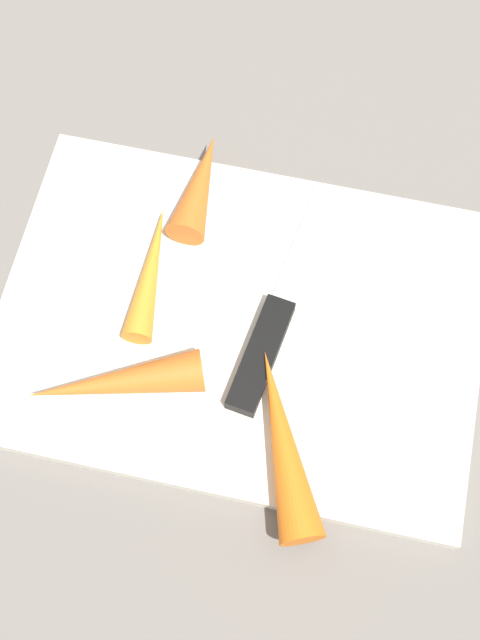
{
  "coord_description": "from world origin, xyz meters",
  "views": [
    {
      "loc": [
        -0.05,
        0.24,
        0.6
      ],
      "look_at": [
        0.0,
        0.0,
        0.01
      ],
      "focal_mm": 47.59,
      "sensor_mm": 36.0,
      "label": 1
    }
  ],
  "objects_px": {
    "cutting_board": "(240,323)",
    "carrot_shortest": "(200,185)",
    "knife": "(267,339)",
    "carrot_longest": "(283,442)",
    "carrot_long": "(115,383)",
    "carrot_short": "(150,271)"
  },
  "relations": [
    {
      "from": "cutting_board",
      "to": "carrot_shortest",
      "type": "distance_m",
      "value": 0.11
    },
    {
      "from": "knife",
      "to": "carrot_longest",
      "type": "relative_size",
      "value": 1.49
    },
    {
      "from": "carrot_long",
      "to": "knife",
      "type": "bearing_deg",
      "value": -170.02
    },
    {
      "from": "knife",
      "to": "carrot_longest",
      "type": "xyz_separation_m",
      "value": [
        -0.03,
        0.08,
        0.01
      ]
    },
    {
      "from": "carrot_long",
      "to": "carrot_longest",
      "type": "xyz_separation_m",
      "value": [
        -0.12,
        0.02,
        0.0
      ]
    },
    {
      "from": "cutting_board",
      "to": "carrot_short",
      "type": "bearing_deg",
      "value": -15.33
    },
    {
      "from": "carrot_shortest",
      "to": "cutting_board",
      "type": "bearing_deg",
      "value": -150.37
    },
    {
      "from": "carrot_long",
      "to": "carrot_short",
      "type": "relative_size",
      "value": 1.13
    },
    {
      "from": "carrot_shortest",
      "to": "carrot_longest",
      "type": "height_order",
      "value": "carrot_longest"
    },
    {
      "from": "carrot_longest",
      "to": "carrot_shortest",
      "type": "bearing_deg",
      "value": 6.42
    },
    {
      "from": "knife",
      "to": "carrot_long",
      "type": "height_order",
      "value": "carrot_long"
    },
    {
      "from": "carrot_long",
      "to": "carrot_short",
      "type": "height_order",
      "value": "carrot_long"
    },
    {
      "from": "cutting_board",
      "to": "carrot_longest",
      "type": "xyz_separation_m",
      "value": [
        -0.05,
        0.09,
        0.02
      ]
    },
    {
      "from": "cutting_board",
      "to": "knife",
      "type": "xyz_separation_m",
      "value": [
        -0.02,
        0.01,
        0.01
      ]
    },
    {
      "from": "cutting_board",
      "to": "carrot_short",
      "type": "height_order",
      "value": "carrot_short"
    },
    {
      "from": "cutting_board",
      "to": "carrot_long",
      "type": "relative_size",
      "value": 2.9
    },
    {
      "from": "carrot_short",
      "to": "knife",
      "type": "bearing_deg",
      "value": -112.89
    },
    {
      "from": "cutting_board",
      "to": "carrot_short",
      "type": "relative_size",
      "value": 3.27
    },
    {
      "from": "cutting_board",
      "to": "knife",
      "type": "distance_m",
      "value": 0.03
    },
    {
      "from": "knife",
      "to": "carrot_longest",
      "type": "distance_m",
      "value": 0.08
    },
    {
      "from": "carrot_long",
      "to": "carrot_longest",
      "type": "height_order",
      "value": "same"
    },
    {
      "from": "carrot_shortest",
      "to": "carrot_long",
      "type": "xyz_separation_m",
      "value": [
        0.02,
        0.17,
        0.0
      ]
    }
  ]
}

